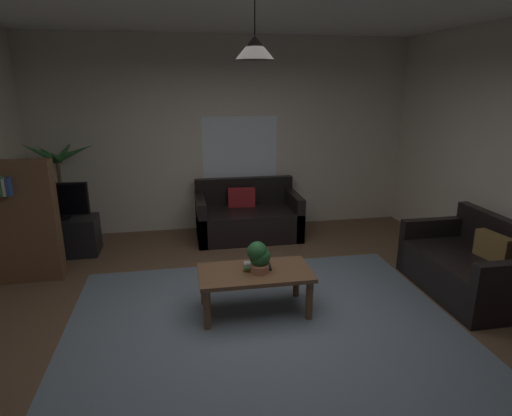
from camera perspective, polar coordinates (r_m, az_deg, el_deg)
floor at (r=4.25m, az=0.75°, el=-15.01°), size 5.64×5.69×0.02m
rug at (r=4.07m, az=1.31°, el=-16.29°), size 3.67×3.13×0.01m
wall_back at (r=6.51m, az=-4.11°, el=9.66°), size 5.76×0.06×2.87m
window_pane at (r=6.53m, az=-2.18°, el=7.77°), size 1.15×0.01×1.02m
couch_under_window at (r=6.29m, az=-1.14°, el=-1.40°), size 1.49×0.86×0.82m
couch_right_side at (r=5.18m, az=26.79°, el=-7.29°), size 0.86×1.41×0.82m
coffee_table at (r=4.22m, az=-0.14°, el=-9.32°), size 1.10×0.59×0.44m
book_on_table_0 at (r=4.21m, az=-0.87°, el=-8.12°), size 0.14×0.12×0.03m
book_on_table_1 at (r=4.19m, az=-0.84°, el=-7.87°), size 0.12×0.10×0.02m
book_on_table_2 at (r=4.19m, az=-0.87°, el=-7.52°), size 0.12×0.09×0.03m
remote_on_table_0 at (r=4.26m, az=1.67°, el=-7.86°), size 0.07×0.16×0.02m
potted_plant_on_table at (r=4.12m, az=0.38°, el=-6.47°), size 0.23×0.22×0.31m
tv_stand at (r=6.18m, az=-24.48°, el=-3.52°), size 0.90×0.44×0.50m
tv at (r=6.02m, az=-25.09°, el=0.86°), size 0.77×0.16×0.48m
potted_palm_corner at (r=6.54m, az=-24.50°, el=1.04°), size 0.92×0.77×1.50m
bookshelf_corner at (r=5.44m, az=-28.69°, el=-1.52°), size 0.70×0.31×1.40m
pendant_lamp at (r=3.81m, az=-0.17°, el=20.73°), size 0.33×0.33×0.48m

